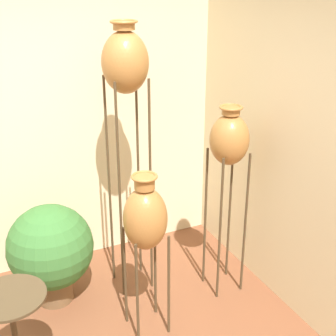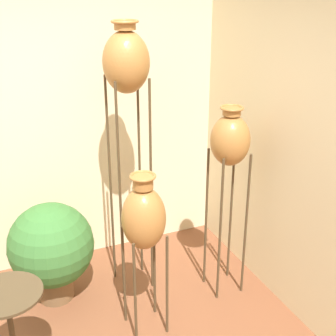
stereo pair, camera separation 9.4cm
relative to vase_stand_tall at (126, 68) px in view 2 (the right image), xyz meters
The scene contains 6 objects.
wall_back 1.15m from the vase_stand_tall, 141.81° to the left, with size 7.66×0.06×2.70m.
vase_stand_tall is the anchor object (origin of this frame).
vase_stand_medium 0.94m from the vase_stand_tall, 28.60° to the right, with size 0.30×0.30×1.57m.
vase_stand_short 1.08m from the vase_stand_tall, 99.97° to the right, with size 0.30×0.30×1.24m.
side_table 1.83m from the vase_stand_tall, 144.04° to the right, with size 0.43×0.43×0.73m.
potted_plant 1.51m from the vase_stand_tall, behind, with size 0.67×0.67×0.83m.
Camera 2 is at (-0.24, -1.97, 2.47)m, focal length 50.00 mm.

